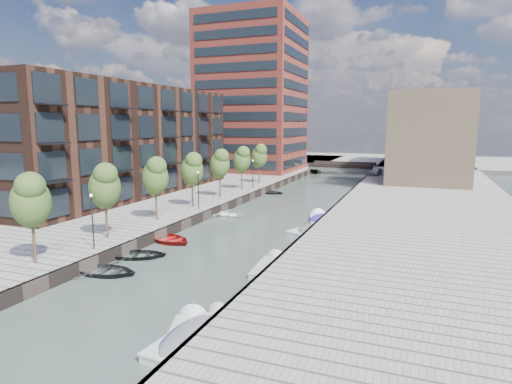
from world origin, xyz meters
The scene contains 32 objects.
water centered at (0.00, 40.00, 0.00)m, with size 300.00×300.00×0.00m, color #38473F.
quay_left centered at (-36.00, 40.00, 0.50)m, with size 60.00×140.00×1.00m, color gray.
quay_right centered at (16.00, 40.00, 0.50)m, with size 20.00×140.00×1.00m, color gray.
quay_wall_left centered at (-6.10, 40.00, 0.50)m, with size 0.25×140.00×1.00m, color #332823.
quay_wall_right centered at (6.10, 40.00, 0.50)m, with size 0.25×140.00×1.00m, color #332823.
far_closure centered at (0.00, 100.00, 0.50)m, with size 80.00×40.00×1.00m, color gray.
apartment_block centered at (-20.00, 30.00, 8.00)m, with size 8.00×38.00×14.00m, color black.
tower centered at (-17.00, 65.00, 16.00)m, with size 18.00×18.00×30.00m, color #9B382D.
tan_block_near centered at (16.00, 62.00, 8.00)m, with size 12.00×25.00×14.00m, color #9B7E5F.
tan_block_far centered at (16.00, 88.00, 9.00)m, with size 12.00×20.00×16.00m, color #9B7E5F.
bridge centered at (0.00, 72.00, 1.39)m, with size 13.00×6.00×1.30m.
tree_0 centered at (-8.50, 4.00, 5.31)m, with size 2.50×2.50×5.95m.
tree_1 centered at (-8.50, 11.00, 5.31)m, with size 2.50×2.50×5.95m.
tree_2 centered at (-8.50, 18.00, 5.31)m, with size 2.50×2.50×5.95m.
tree_3 centered at (-8.50, 25.00, 5.31)m, with size 2.50×2.50×5.95m.
tree_4 centered at (-8.50, 32.00, 5.31)m, with size 2.50×2.50×5.95m.
tree_5 centered at (-8.50, 39.00, 5.31)m, with size 2.50×2.50×5.95m.
tree_6 centered at (-8.50, 46.00, 5.31)m, with size 2.50×2.50×5.95m.
lamp_0 centered at (-7.20, 8.00, 3.51)m, with size 0.24×0.24×4.12m.
lamp_1 centered at (-7.20, 24.00, 3.51)m, with size 0.24×0.24×4.12m.
lamp_2 centered at (-7.20, 40.00, 3.51)m, with size 0.24×0.24×4.12m.
sloop_0 centered at (-4.82, 10.00, 0.00)m, with size 3.15×4.41×0.91m, color black.
sloop_1 centered at (-4.66, 6.12, 0.00)m, with size 3.30×4.62×0.96m, color #242427.
sloop_2 centered at (-5.07, 14.64, 0.00)m, with size 3.48×4.88×1.01m, color maroon.
sloop_3 centered at (-4.75, 25.72, 0.00)m, with size 3.33×4.66×0.96m, color white.
sloop_4 centered at (-5.40, 42.56, 0.00)m, with size 2.88×4.03×0.83m, color black.
motorboat_0 centered at (4.94, 0.41, 0.18)m, with size 2.97×4.80×1.51m.
motorboat_1 centered at (5.38, 0.49, 0.21)m, with size 2.35×5.34×1.72m.
motorboat_2 centered at (5.36, 11.42, 0.09)m, with size 1.87×4.61×1.50m.
motorboat_3 centered at (5.28, 27.28, 0.20)m, with size 2.91×5.30×1.68m.
motorboat_4 centered at (5.57, 22.51, 0.20)m, with size 3.44×5.16×1.63m.
car centered at (7.55, 63.30, 1.68)m, with size 1.60×3.99×1.36m, color #BBBCC0.
Camera 1 is at (14.92, -16.15, 10.08)m, focal length 30.00 mm.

